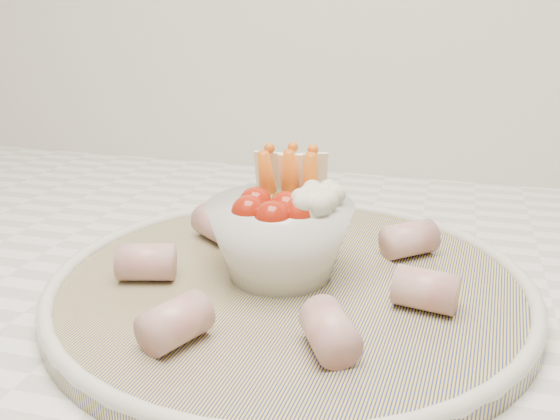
# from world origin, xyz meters

# --- Properties ---
(serving_platter) EXTENTS (0.41, 0.41, 0.02)m
(serving_platter) POSITION_xyz_m (0.14, 1.38, 0.93)
(serving_platter) COLOR navy
(serving_platter) RESTS_ON kitchen_counter
(veggie_bowl) EXTENTS (0.12, 0.12, 0.10)m
(veggie_bowl) POSITION_xyz_m (0.13, 1.38, 0.97)
(veggie_bowl) COLOR silver
(veggie_bowl) RESTS_ON serving_platter
(cured_meat_rolls) EXTENTS (0.27, 0.28, 0.03)m
(cured_meat_rolls) POSITION_xyz_m (0.13, 1.38, 0.95)
(cured_meat_rolls) COLOR #AE4F50
(cured_meat_rolls) RESTS_ON serving_platter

